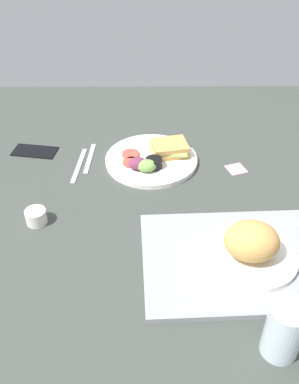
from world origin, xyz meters
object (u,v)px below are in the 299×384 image
cell_phone (35,151)px  sticky_note (236,169)px  drinking_glass (284,330)px  bread_plate_near (252,246)px  plate_with_salad (153,158)px  knife (79,165)px  espresso_cup (36,217)px  serving_tray (236,260)px  fork (90,158)px

cell_phone → sticky_note: cell_phone is taller
cell_phone → drinking_glass: bearing=140.3°
bread_plate_near → cell_phone: (61.93, -49.52, -5.27)cm
plate_with_salad → knife: (23.65, 1.59, -1.42)cm
espresso_cup → knife: (-7.85, -26.69, -1.75)cm
drinking_glass → knife: bearing=-53.5°
serving_tray → plate_with_salad: plate_with_salad is taller
drinking_glass → fork: size_ratio=0.76×
plate_with_salad → drinking_glass: size_ratio=2.27×
drinking_glass → fork: 82.14cm
serving_tray → drinking_glass: (-4.62, 23.41, 5.67)cm
cell_phone → sticky_note: 66.13cm
bread_plate_near → sticky_note: 39.87cm
plate_with_salad → fork: 20.84cm
drinking_glass → sticky_note: size_ratio=2.31×
serving_tray → drinking_glass: bearing=101.2°
plate_with_salad → cell_phone: bearing=-9.4°
bread_plate_near → plate_with_salad: bread_plate_near is taller
espresso_cup → sticky_note: size_ratio=1.00×
bread_plate_near → espresso_cup: (54.08, -14.71, -3.67)cm
drinking_glass → knife: (47.78, -64.58, -6.22)cm
fork → sticky_note: size_ratio=3.04×
espresso_cup → fork: 32.60cm
espresso_cup → knife: 27.88cm
knife → fork: bearing=147.9°
drinking_glass → bread_plate_near: bearing=-86.2°
espresso_cup → cell_phone: 35.72cm
drinking_glass → knife: size_ratio=0.68×
serving_tray → espresso_cup: (51.02, -14.48, 1.20)cm
fork → cell_phone: bearing=-99.2°
fork → sticky_note: bearing=85.9°
cell_phone → fork: bearing=176.8°
plate_with_salad → fork: plate_with_salad is taller
fork → cell_phone: cell_phone is taller
sticky_note → fork: bearing=-7.4°
cell_phone → bread_plate_near: bearing=150.6°
plate_with_salad → fork: size_ratio=1.73×
drinking_glass → espresso_cup: size_ratio=2.31×
drinking_glass → espresso_cup: (55.64, -37.89, -4.47)cm
fork → bread_plate_near: bearing=46.9°
espresso_cup → sticky_note: 62.57cm
espresso_cup → cell_phone: espresso_cup is taller
knife → sticky_note: 49.68cm
bread_plate_near → sticky_note: bearing=-94.9°
drinking_glass → fork: (44.78, -68.58, -6.22)cm
bread_plate_near → fork: size_ratio=1.27×
espresso_cup → plate_with_salad: bearing=-138.1°
drinking_glass → cell_phone: drinking_glass is taller
plate_with_salad → serving_tray: bearing=114.5°
knife → sticky_note: bearing=92.4°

